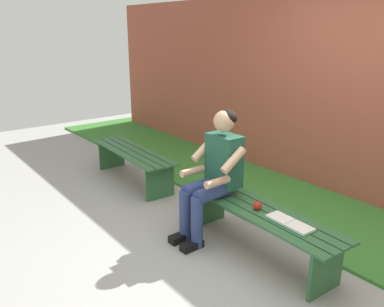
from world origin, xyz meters
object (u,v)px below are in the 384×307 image
object	(u,v)px
apple	(257,206)
book_open	(290,223)
bench_far	(133,158)
person_seated	(214,170)
bench_near	(259,220)

from	to	relation	value
apple	book_open	distance (m)	0.35
bench_far	person_seated	distance (m)	1.76
person_seated	apple	distance (m)	0.54
person_seated	book_open	size ratio (longest dim) A/B	2.94
bench_near	bench_far	size ratio (longest dim) A/B	1.05
bench_far	apple	world-z (taller)	apple
apple	book_open	xyz separation A→B (m)	(-0.35, -0.01, -0.03)
bench_far	bench_near	bearing A→B (deg)	180.00
apple	bench_near	bearing A→B (deg)	-113.88
bench_near	person_seated	bearing A→B (deg)	11.13
book_open	apple	bearing A→B (deg)	3.94
bench_near	apple	world-z (taller)	apple
bench_near	book_open	size ratio (longest dim) A/B	4.03
person_seated	book_open	xyz separation A→B (m)	(-0.84, -0.08, -0.24)
bench_far	person_seated	bearing A→B (deg)	176.72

